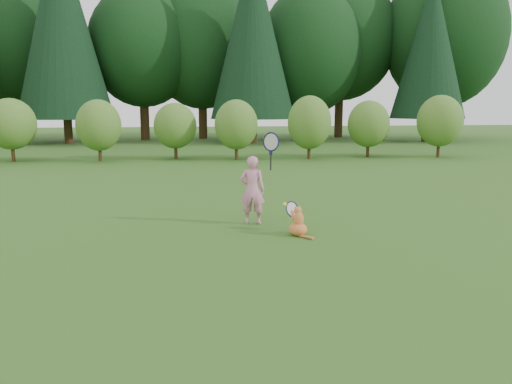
{
  "coord_description": "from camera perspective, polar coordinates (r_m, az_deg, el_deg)",
  "views": [
    {
      "loc": [
        -1.15,
        -7.91,
        2.2
      ],
      "look_at": [
        0.2,
        0.8,
        0.7
      ],
      "focal_mm": 35.0,
      "sensor_mm": 36.0,
      "label": 1
    }
  ],
  "objects": [
    {
      "name": "child",
      "position": [
        9.43,
        -0.35,
        0.4
      ],
      "size": [
        0.74,
        0.46,
        1.95
      ],
      "rotation": [
        0.0,
        0.0,
        2.91
      ],
      "color": "pink",
      "rests_on": "ground"
    },
    {
      "name": "ground",
      "position": [
        8.29,
        -0.52,
        -5.73
      ],
      "size": [
        100.0,
        100.0,
        0.0
      ],
      "primitive_type": "plane",
      "color": "#2B5417",
      "rests_on": "ground"
    },
    {
      "name": "woodland_backdrop",
      "position": [
        31.38,
        -6.96,
        19.32
      ],
      "size": [
        48.0,
        10.0,
        15.0
      ],
      "primitive_type": null,
      "color": "black",
      "rests_on": "ground"
    },
    {
      "name": "tennis_ball",
      "position": [
        8.28,
        3.29,
        -1.41
      ],
      "size": [
        0.07,
        0.07,
        0.07
      ],
      "color": "yellow",
      "rests_on": "ground"
    },
    {
      "name": "cat",
      "position": [
        8.7,
        4.81,
        -3.2
      ],
      "size": [
        0.42,
        0.78,
        0.7
      ],
      "rotation": [
        0.0,
        0.0,
        0.15
      ],
      "color": "#C76A26",
      "rests_on": "ground"
    },
    {
      "name": "shrub_row",
      "position": [
        20.96,
        -5.69,
        7.43
      ],
      "size": [
        28.0,
        3.0,
        2.8
      ],
      "primitive_type": null,
      "color": "#476F22",
      "rests_on": "ground"
    }
  ]
}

